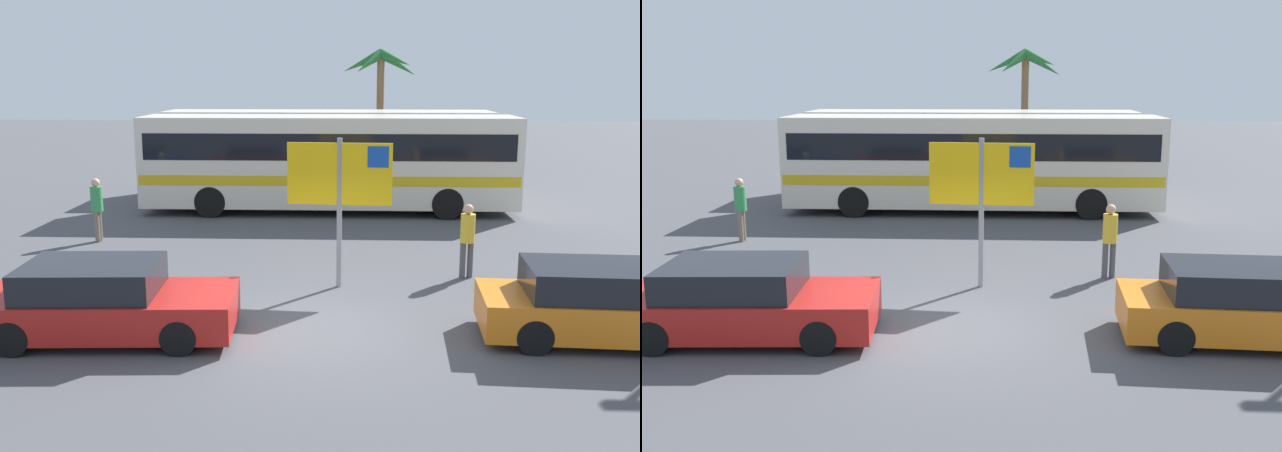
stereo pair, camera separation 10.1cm
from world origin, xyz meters
TOP-DOWN VIEW (x-y plane):
  - ground at (0.00, 0.00)m, footprint 120.00×120.00m
  - bus_front_coach at (0.12, 11.09)m, footprint 12.20×2.51m
  - bus_rear_coach at (-0.02, 14.56)m, footprint 12.20×2.51m
  - ferry_sign at (0.64, 2.59)m, footprint 2.20×0.21m
  - car_orange at (5.10, -0.32)m, footprint 4.25×1.92m
  - car_red at (-3.41, -0.54)m, footprint 4.45×2.11m
  - pedestrian_near_sign at (-6.06, 6.50)m, footprint 0.32×0.32m
  - pedestrian_by_bus at (3.44, 3.40)m, footprint 0.32×0.32m
  - palm_tree_seaside at (2.13, 19.22)m, footprint 3.43×3.19m

SIDE VIEW (x-z plane):
  - ground at x=0.00m, z-range 0.00..0.00m
  - car_orange at x=5.10m, z-range -0.03..1.30m
  - car_red at x=-3.41m, z-range -0.03..1.30m
  - pedestrian_by_bus at x=3.44m, z-range 0.15..1.83m
  - pedestrian_near_sign at x=-6.06m, z-range 0.16..1.91m
  - bus_front_coach at x=0.12m, z-range 0.20..3.37m
  - bus_rear_coach at x=-0.02m, z-range 0.20..3.37m
  - ferry_sign at x=0.64m, z-range 0.73..3.93m
  - palm_tree_seaside at x=2.13m, z-range 1.76..7.37m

